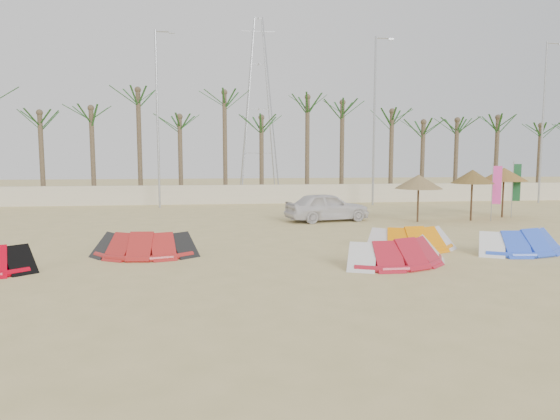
{
  "coord_description": "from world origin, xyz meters",
  "views": [
    {
      "loc": [
        -2.26,
        -12.32,
        3.33
      ],
      "look_at": [
        0.0,
        6.0,
        1.3
      ],
      "focal_mm": 32.0,
      "sensor_mm": 36.0,
      "label": 1
    }
  ],
  "objects": [
    {
      "name": "ground",
      "position": [
        0.0,
        0.0,
        0.0
      ],
      "size": [
        120.0,
        120.0,
        0.0
      ],
      "primitive_type": "plane",
      "color": "#DAC07D",
      "rests_on": "ground"
    },
    {
      "name": "boundary_wall",
      "position": [
        0.0,
        22.0,
        0.65
      ],
      "size": [
        60.0,
        0.3,
        1.3
      ],
      "primitive_type": "cube",
      "color": "beige",
      "rests_on": "ground"
    },
    {
      "name": "palm_line",
      "position": [
        0.67,
        23.5,
        6.44
      ],
      "size": [
        52.0,
        4.0,
        7.7
      ],
      "color": "brown",
      "rests_on": "ground"
    },
    {
      "name": "lamp_b",
      "position": [
        -5.96,
        20.0,
        5.77
      ],
      "size": [
        1.25,
        0.14,
        11.0
      ],
      "color": "#A5A8AD",
      "rests_on": "ground"
    },
    {
      "name": "lamp_c",
      "position": [
        8.04,
        20.0,
        5.77
      ],
      "size": [
        1.25,
        0.14,
        11.0
      ],
      "color": "#A5A8AD",
      "rests_on": "ground"
    },
    {
      "name": "lamp_d",
      "position": [
        20.04,
        20.0,
        5.77
      ],
      "size": [
        1.25,
        0.14,
        11.0
      ],
      "color": "#A5A8AD",
      "rests_on": "ground"
    },
    {
      "name": "pylon",
      "position": [
        1.0,
        28.0,
        0.0
      ],
      "size": [
        3.0,
        3.0,
        14.0
      ],
      "primitive_type": null,
      "color": "#A5A8AD",
      "rests_on": "ground"
    },
    {
      "name": "kite_red_mid",
      "position": [
        -4.72,
        4.55,
        0.42
      ],
      "size": [
        3.47,
        1.81,
        0.9
      ],
      "color": "#AE201E",
      "rests_on": "ground"
    },
    {
      "name": "kite_red_right",
      "position": [
        3.15,
        2.35,
        0.42
      ],
      "size": [
        3.89,
        2.59,
        0.9
      ],
      "color": "red",
      "rests_on": "ground"
    },
    {
      "name": "kite_orange",
      "position": [
        4.46,
        4.6,
        0.42
      ],
      "size": [
        3.28,
        1.68,
        0.9
      ],
      "color": "orange",
      "rests_on": "ground"
    },
    {
      "name": "kite_blue",
      "position": [
        8.06,
        3.69,
        0.42
      ],
      "size": [
        3.8,
        2.34,
        0.9
      ],
      "color": "blue",
      "rests_on": "ground"
    },
    {
      "name": "parasol_left",
      "position": [
        7.65,
        11.5,
        2.02
      ],
      "size": [
        2.36,
        2.36,
        2.37
      ],
      "color": "#4C331E",
      "rests_on": "ground"
    },
    {
      "name": "parasol_mid",
      "position": [
        10.52,
        11.58,
        2.25
      ],
      "size": [
        2.14,
        2.14,
        2.61
      ],
      "color": "#4C331E",
      "rests_on": "ground"
    },
    {
      "name": "parasol_right",
      "position": [
        12.87,
        12.64,
        2.31
      ],
      "size": [
        2.43,
        2.43,
        2.67
      ],
      "color": "#4C331E",
      "rests_on": "ground"
    },
    {
      "name": "flag_pink",
      "position": [
        11.66,
        11.35,
        1.75
      ],
      "size": [
        0.43,
        0.19,
        2.96
      ],
      "color": "#A5A8AD",
      "rests_on": "ground"
    },
    {
      "name": "flag_green",
      "position": [
        13.48,
        12.51,
        1.8
      ],
      "size": [
        0.45,
        0.06,
        3.04
      ],
      "color": "#A5A8AD",
      "rests_on": "ground"
    },
    {
      "name": "car",
      "position": [
        3.19,
        12.36,
        0.73
      ],
      "size": [
        4.53,
        2.61,
        1.45
      ],
      "primitive_type": "imported",
      "rotation": [
        0.0,
        0.0,
        1.79
      ],
      "color": "silver",
      "rests_on": "ground"
    }
  ]
}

